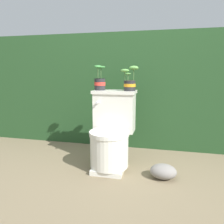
# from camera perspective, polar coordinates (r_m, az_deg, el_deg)

# --- Properties ---
(ground_plane) EXTENTS (12.00, 12.00, 0.00)m
(ground_plane) POSITION_cam_1_polar(r_m,az_deg,el_deg) (2.14, 0.67, -14.99)
(ground_plane) COLOR #75664C
(hedge_backdrop) EXTENTS (4.22, 1.10, 1.37)m
(hedge_backdrop) POSITION_cam_1_polar(r_m,az_deg,el_deg) (3.14, 5.59, 6.16)
(hedge_backdrop) COLOR #234723
(hedge_backdrop) RESTS_ON ground
(toilet) EXTENTS (0.42, 0.53, 0.74)m
(toilet) POSITION_cam_1_polar(r_m,az_deg,el_deg) (2.11, -0.11, -5.42)
(toilet) COLOR silver
(toilet) RESTS_ON ground
(potted_plant_left) EXTENTS (0.12, 0.11, 0.25)m
(potted_plant_left) POSITION_cam_1_polar(r_m,az_deg,el_deg) (2.20, -3.22, 7.95)
(potted_plant_left) COLOR #262628
(potted_plant_left) RESTS_ON toilet
(potted_plant_midleft) EXTENTS (0.17, 0.12, 0.24)m
(potted_plant_midleft) POSITION_cam_1_polar(r_m,az_deg,el_deg) (2.13, 4.66, 7.82)
(potted_plant_midleft) COLOR #262628
(potted_plant_midleft) RESTS_ON toilet
(garden_stone) EXTENTS (0.23, 0.18, 0.13)m
(garden_stone) POSITION_cam_1_polar(r_m,az_deg,el_deg) (2.02, 13.23, -14.88)
(garden_stone) COLOR gray
(garden_stone) RESTS_ON ground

